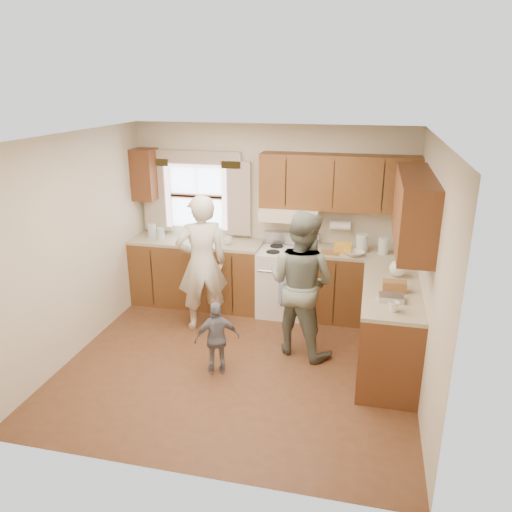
% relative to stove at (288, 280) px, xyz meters
% --- Properties ---
extents(room, '(3.80, 3.80, 3.80)m').
position_rel_stove_xyz_m(room, '(-0.30, -1.44, 0.78)').
color(room, '#513019').
rests_on(room, ground).
extents(kitchen_fixtures, '(3.80, 2.25, 2.15)m').
position_rel_stove_xyz_m(kitchen_fixtures, '(0.31, -0.36, 0.37)').
color(kitchen_fixtures, '#40240D').
rests_on(kitchen_fixtures, ground).
extents(stove, '(0.76, 0.67, 1.07)m').
position_rel_stove_xyz_m(stove, '(0.00, 0.00, 0.00)').
color(stove, silver).
rests_on(stove, ground).
extents(woman_left, '(0.76, 0.67, 1.74)m').
position_rel_stove_xyz_m(woman_left, '(-0.98, -0.67, 0.41)').
color(woman_left, beige).
rests_on(woman_left, ground).
extents(woman_right, '(1.01, 0.91, 1.70)m').
position_rel_stove_xyz_m(woman_right, '(0.32, -1.00, 0.38)').
color(woman_right, '#28412E').
rests_on(woman_right, ground).
extents(child, '(0.52, 0.38, 0.82)m').
position_rel_stove_xyz_m(child, '(-0.48, -1.67, -0.05)').
color(child, gray).
rests_on(child, ground).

